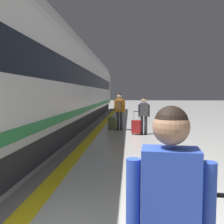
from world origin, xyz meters
TOP-DOWN VIEW (x-y plane):
  - safety_line_strip at (-0.76, 10.00)m, footprint 0.36×80.00m
  - tactile_edge_band at (-1.03, 10.00)m, footprint 0.51×80.00m
  - high_speed_train at (-2.76, 8.49)m, footprint 2.94×35.13m
  - traveller_foreground at (1.01, -0.02)m, footprint 0.52×0.23m
  - passenger_near at (1.38, 9.07)m, footprint 0.50×0.21m
  - suitcase_near at (1.06, 8.97)m, footprint 0.43×0.33m
  - passenger_mid at (0.29, 10.26)m, footprint 0.53×0.40m
  - suitcase_mid at (-0.02, 9.93)m, footprint 0.41×0.28m
  - waste_bin at (3.37, 12.47)m, footprint 0.46×0.46m

SIDE VIEW (x-z plane):
  - tactile_edge_band at x=-1.03m, z-range 0.00..0.01m
  - safety_line_strip at x=-0.76m, z-range 0.00..0.01m
  - suitcase_near at x=1.06m, z-range -0.17..0.84m
  - suitcase_mid at x=-0.02m, z-range -0.17..0.88m
  - waste_bin at x=3.37m, z-range 0.00..0.91m
  - passenger_near at x=1.38m, z-range 0.13..1.72m
  - traveller_foreground at x=1.01m, z-range 0.14..1.82m
  - passenger_mid at x=0.29m, z-range 0.16..1.92m
  - high_speed_train at x=-2.76m, z-range 0.02..4.99m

